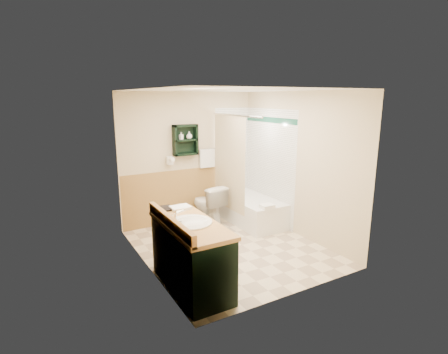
# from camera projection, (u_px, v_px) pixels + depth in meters

# --- Properties ---
(floor) EXTENTS (3.00, 3.00, 0.00)m
(floor) POSITION_uv_depth(u_px,v_px,m) (230.00, 248.00, 5.45)
(floor) COLOR beige
(floor) RESTS_ON ground
(back_wall) EXTENTS (2.60, 0.04, 2.40)m
(back_wall) POSITION_uv_depth(u_px,v_px,m) (188.00, 158.00, 6.47)
(back_wall) COLOR beige
(back_wall) RESTS_ON ground
(left_wall) EXTENTS (0.04, 3.00, 2.40)m
(left_wall) POSITION_uv_depth(u_px,v_px,m) (143.00, 184.00, 4.55)
(left_wall) COLOR beige
(left_wall) RESTS_ON ground
(right_wall) EXTENTS (0.04, 3.00, 2.40)m
(right_wall) POSITION_uv_depth(u_px,v_px,m) (298.00, 165.00, 5.82)
(right_wall) COLOR beige
(right_wall) RESTS_ON ground
(ceiling) EXTENTS (2.60, 3.00, 0.04)m
(ceiling) POSITION_uv_depth(u_px,v_px,m) (230.00, 88.00, 4.91)
(ceiling) COLOR white
(ceiling) RESTS_ON back_wall
(wainscot_left) EXTENTS (2.98, 2.98, 1.00)m
(wainscot_left) POSITION_uv_depth(u_px,v_px,m) (148.00, 233.00, 4.72)
(wainscot_left) COLOR #B58A49
(wainscot_left) RESTS_ON left_wall
(wainscot_back) EXTENTS (2.58, 2.58, 1.00)m
(wainscot_back) POSITION_uv_depth(u_px,v_px,m) (190.00, 195.00, 6.60)
(wainscot_back) COLOR #B58A49
(wainscot_back) RESTS_ON back_wall
(mirror_frame) EXTENTS (1.30, 1.30, 1.00)m
(mirror_frame) POSITION_uv_depth(u_px,v_px,m) (160.00, 168.00, 4.04)
(mirror_frame) COLOR olive
(mirror_frame) RESTS_ON left_wall
(mirror_glass) EXTENTS (1.20, 1.20, 0.90)m
(mirror_glass) POSITION_uv_depth(u_px,v_px,m) (161.00, 168.00, 4.04)
(mirror_glass) COLOR white
(mirror_glass) RESTS_ON left_wall
(tile_right) EXTENTS (1.50, 1.50, 2.10)m
(tile_right) POSITION_uv_depth(u_px,v_px,m) (269.00, 166.00, 6.47)
(tile_right) COLOR white
(tile_right) RESTS_ON right_wall
(tile_back) EXTENTS (0.95, 0.95, 2.10)m
(tile_back) POSITION_uv_depth(u_px,v_px,m) (236.00, 161.00, 6.96)
(tile_back) COLOR white
(tile_back) RESTS_ON back_wall
(tile_accent) EXTENTS (1.50, 1.50, 0.10)m
(tile_accent) POSITION_uv_depth(u_px,v_px,m) (270.00, 120.00, 6.28)
(tile_accent) COLOR #154B38
(tile_accent) RESTS_ON right_wall
(wall_shelf) EXTENTS (0.45, 0.15, 0.55)m
(wall_shelf) POSITION_uv_depth(u_px,v_px,m) (185.00, 140.00, 6.25)
(wall_shelf) COLOR black
(wall_shelf) RESTS_ON back_wall
(hair_dryer) EXTENTS (0.10, 0.24, 0.18)m
(hair_dryer) POSITION_uv_depth(u_px,v_px,m) (170.00, 160.00, 6.20)
(hair_dryer) COLOR white
(hair_dryer) RESTS_ON back_wall
(towel_bar) EXTENTS (0.40, 0.06, 0.40)m
(towel_bar) POSITION_uv_depth(u_px,v_px,m) (207.00, 149.00, 6.55)
(towel_bar) COLOR white
(towel_bar) RESTS_ON back_wall
(curtain_rod) EXTENTS (0.03, 1.60, 0.03)m
(curtain_rod) POSITION_uv_depth(u_px,v_px,m) (235.00, 115.00, 5.90)
(curtain_rod) COLOR silver
(curtain_rod) RESTS_ON back_wall
(shower_curtain) EXTENTS (1.05, 1.05, 1.70)m
(shower_curtain) POSITION_uv_depth(u_px,v_px,m) (229.00, 163.00, 6.24)
(shower_curtain) COLOR beige
(shower_curtain) RESTS_ON curtain_rod
(vanity) EXTENTS (0.59, 1.33, 0.84)m
(vanity) POSITION_uv_depth(u_px,v_px,m) (191.00, 256.00, 4.24)
(vanity) COLOR black
(vanity) RESTS_ON ground
(bathtub) EXTENTS (0.71, 1.50, 0.47)m
(bathtub) POSITION_uv_depth(u_px,v_px,m) (249.00, 210.00, 6.56)
(bathtub) COLOR white
(bathtub) RESTS_ON ground
(toilet) EXTENTS (0.51, 0.80, 0.74)m
(toilet) POSITION_uv_depth(u_px,v_px,m) (208.00, 205.00, 6.41)
(toilet) COLOR white
(toilet) RESTS_ON ground
(counter_towel) EXTENTS (0.26, 0.20, 0.04)m
(counter_towel) POSITION_uv_depth(u_px,v_px,m) (180.00, 208.00, 4.65)
(counter_towel) COLOR white
(counter_towel) RESTS_ON vanity
(vanity_book) EXTENTS (0.18, 0.04, 0.24)m
(vanity_book) POSITION_uv_depth(u_px,v_px,m) (158.00, 201.00, 4.59)
(vanity_book) COLOR black
(vanity_book) RESTS_ON vanity
(tub_towel) EXTENTS (0.22, 0.18, 0.07)m
(tub_towel) POSITION_uv_depth(u_px,v_px,m) (267.00, 206.00, 5.87)
(tub_towel) COLOR white
(tub_towel) RESTS_ON bathtub
(soap_bottle_a) EXTENTS (0.10, 0.14, 0.06)m
(soap_bottle_a) POSITION_uv_depth(u_px,v_px,m) (181.00, 138.00, 6.19)
(soap_bottle_a) COLOR white
(soap_bottle_a) RESTS_ON wall_shelf
(soap_bottle_b) EXTENTS (0.12, 0.14, 0.10)m
(soap_bottle_b) POSITION_uv_depth(u_px,v_px,m) (189.00, 136.00, 6.26)
(soap_bottle_b) COLOR white
(soap_bottle_b) RESTS_ON wall_shelf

